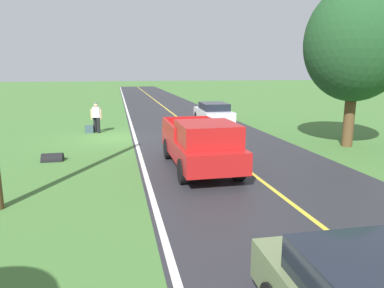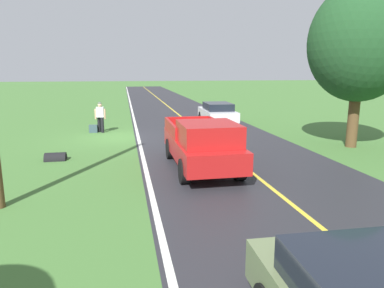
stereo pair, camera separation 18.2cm
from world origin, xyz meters
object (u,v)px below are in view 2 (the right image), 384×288
at_px(pickup_truck_passing, 203,143).
at_px(sedan_near_oncoming, 217,113).
at_px(hitchhiker_walking, 100,115).
at_px(tree_far_side_near, 360,43).
at_px(suitcase_carried, 93,129).

relative_size(pickup_truck_passing, sedan_near_oncoming, 1.21).
bearing_deg(hitchhiker_walking, pickup_truck_passing, 114.73).
relative_size(hitchhiker_walking, tree_far_side_near, 0.24).
height_order(pickup_truck_passing, sedan_near_oncoming, pickup_truck_passing).
height_order(hitchhiker_walking, suitcase_carried, hitchhiker_walking).
height_order(hitchhiker_walking, sedan_near_oncoming, hitchhiker_walking).
height_order(suitcase_carried, pickup_truck_passing, pickup_truck_passing).
bearing_deg(pickup_truck_passing, suitcase_carried, -62.91).
xyz_separation_m(hitchhiker_walking, pickup_truck_passing, (-4.02, 8.74, -0.01)).
distance_m(hitchhiker_walking, pickup_truck_passing, 9.62).
distance_m(hitchhiker_walking, sedan_near_oncoming, 7.63).
bearing_deg(pickup_truck_passing, hitchhiker_walking, -65.27).
bearing_deg(pickup_truck_passing, tree_far_side_near, -162.11).
height_order(suitcase_carried, tree_far_side_near, tree_far_side_near).
xyz_separation_m(pickup_truck_passing, tree_far_side_near, (-7.64, -2.47, 3.71)).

